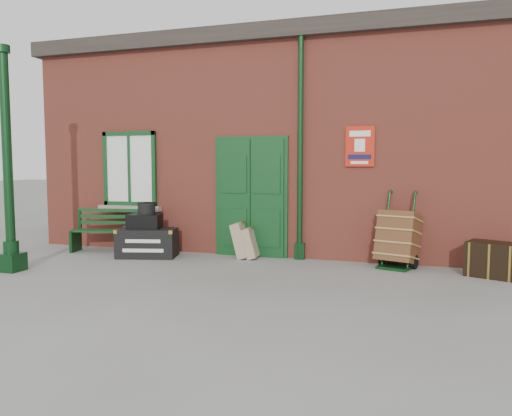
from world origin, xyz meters
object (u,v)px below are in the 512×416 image
at_px(dark_trunk, 493,260).
at_px(bench, 109,229).
at_px(porter_trolley, 398,239).
at_px(houdini_trunk, 147,243).

bearing_deg(dark_trunk, bench, -158.91).
bearing_deg(bench, porter_trolley, -9.42).
relative_size(houdini_trunk, dark_trunk, 1.44).
bearing_deg(porter_trolley, bench, -161.27).
relative_size(bench, porter_trolley, 1.16).
bearing_deg(bench, dark_trunk, -11.97).
bearing_deg(porter_trolley, dark_trunk, 6.46).
xyz_separation_m(houdini_trunk, porter_trolley, (4.51, 0.44, 0.22)).
height_order(bench, porter_trolley, porter_trolley).
bearing_deg(dark_trunk, houdini_trunk, -156.24).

